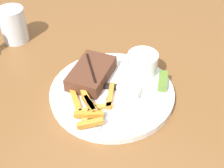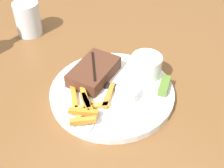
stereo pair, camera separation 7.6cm
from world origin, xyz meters
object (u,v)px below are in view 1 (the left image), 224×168
(steak_portion, at_px, (91,73))
(knife_utensil, at_px, (97,85))
(dipping_sauce_cup, at_px, (127,92))
(salt_shaker, at_px, (5,27))
(fork_utensil, at_px, (103,113))
(pickle_spear, at_px, (163,81))
(dinner_plate, at_px, (112,93))
(coleslaw_cup, at_px, (143,62))
(drinking_glass, at_px, (13,25))

(steak_portion, xyz_separation_m, knife_utensil, (-0.02, -0.03, -0.02))
(dipping_sauce_cup, xyz_separation_m, salt_shaker, (0.09, 0.47, -0.00))
(fork_utensil, distance_m, knife_utensil, 0.10)
(pickle_spear, height_order, knife_utensil, pickle_spear)
(dinner_plate, xyz_separation_m, coleslaw_cup, (0.10, -0.04, 0.04))
(steak_portion, xyz_separation_m, fork_utensil, (-0.09, -0.09, -0.02))
(coleslaw_cup, xyz_separation_m, drinking_glass, (-0.02, 0.42, 0.00))
(salt_shaker, bearing_deg, drinking_glass, -91.43)
(knife_utensil, relative_size, salt_shaker, 2.48)
(dinner_plate, bearing_deg, steak_portion, 78.27)
(steak_portion, height_order, dipping_sauce_cup, steak_portion)
(dipping_sauce_cup, distance_m, pickle_spear, 0.10)
(dipping_sauce_cup, height_order, fork_utensil, dipping_sauce_cup)
(steak_portion, relative_size, pickle_spear, 2.24)
(dipping_sauce_cup, relative_size, pickle_spear, 0.88)
(coleslaw_cup, bearing_deg, dinner_plate, 159.27)
(dinner_plate, height_order, salt_shaker, salt_shaker)
(coleslaw_cup, relative_size, fork_utensil, 0.60)
(coleslaw_cup, height_order, knife_utensil, coleslaw_cup)
(fork_utensil, relative_size, knife_utensil, 0.82)
(drinking_glass, bearing_deg, fork_utensil, -112.02)
(fork_utensil, xyz_separation_m, knife_utensil, (0.07, 0.06, 0.00))
(pickle_spear, xyz_separation_m, fork_utensil, (-0.16, 0.08, -0.01))
(knife_utensil, xyz_separation_m, salt_shaker, (0.09, 0.38, 0.01))
(dinner_plate, xyz_separation_m, dipping_sauce_cup, (-0.00, -0.04, 0.02))
(pickle_spear, height_order, fork_utensil, pickle_spear)
(dipping_sauce_cup, relative_size, fork_utensil, 0.44)
(pickle_spear, bearing_deg, dipping_sauce_cup, 145.18)
(coleslaw_cup, distance_m, drinking_glass, 0.42)
(pickle_spear, distance_m, knife_utensil, 0.17)
(pickle_spear, height_order, drinking_glass, drinking_glass)
(pickle_spear, xyz_separation_m, salt_shaker, (0.00, 0.53, 0.00))
(fork_utensil, height_order, salt_shaker, salt_shaker)
(knife_utensil, bearing_deg, dipping_sauce_cup, 161.09)
(coleslaw_cup, bearing_deg, steak_portion, 129.06)
(coleslaw_cup, height_order, pickle_spear, coleslaw_cup)
(dinner_plate, xyz_separation_m, steak_portion, (0.01, 0.07, 0.03))
(coleslaw_cup, bearing_deg, knife_utensil, 143.23)
(dipping_sauce_cup, xyz_separation_m, drinking_glass, (0.09, 0.43, 0.02))
(coleslaw_cup, bearing_deg, salt_shaker, 91.93)
(knife_utensil, bearing_deg, steak_portion, -56.38)
(dinner_plate, xyz_separation_m, salt_shaker, (0.08, 0.42, 0.02))
(steak_portion, distance_m, fork_utensil, 0.13)
(steak_portion, xyz_separation_m, coleslaw_cup, (0.09, -0.10, 0.01))
(fork_utensil, xyz_separation_m, salt_shaker, (0.16, 0.44, 0.01))
(coleslaw_cup, distance_m, pickle_spear, 0.07)
(coleslaw_cup, height_order, drinking_glass, drinking_glass)
(steak_portion, relative_size, dipping_sauce_cup, 2.55)
(knife_utensil, bearing_deg, coleslaw_cup, -146.30)
(pickle_spear, bearing_deg, steak_portion, 111.15)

